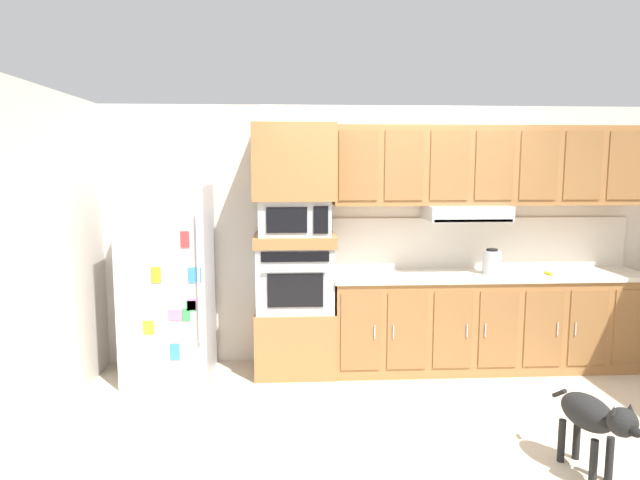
{
  "coord_description": "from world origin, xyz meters",
  "views": [
    {
      "loc": [
        -0.98,
        -4.43,
        1.93
      ],
      "look_at": [
        -0.71,
        0.24,
        1.31
      ],
      "focal_mm": 31.83,
      "sensor_mm": 36.0,
      "label": 1
    }
  ],
  "objects_px": {
    "microwave": "(295,217)",
    "screwdriver": "(549,273)",
    "dog": "(594,418)",
    "refrigerator": "(168,282)",
    "built_in_oven": "(295,277)",
    "electric_kettle": "(492,262)"
  },
  "relations": [
    {
      "from": "microwave",
      "to": "screwdriver",
      "type": "bearing_deg",
      "value": -2.88
    },
    {
      "from": "screwdriver",
      "to": "dog",
      "type": "relative_size",
      "value": 0.2
    },
    {
      "from": "microwave",
      "to": "dog",
      "type": "distance_m",
      "value": 2.88
    },
    {
      "from": "refrigerator",
      "to": "screwdriver",
      "type": "xyz_separation_m",
      "value": [
        3.52,
        -0.05,
        0.05
      ]
    },
    {
      "from": "built_in_oven",
      "to": "microwave",
      "type": "xyz_separation_m",
      "value": [
        0.0,
        -0.0,
        0.56
      ]
    },
    {
      "from": "dog",
      "to": "built_in_oven",
      "type": "bearing_deg",
      "value": -149.82
    },
    {
      "from": "refrigerator",
      "to": "dog",
      "type": "relative_size",
      "value": 2.44
    },
    {
      "from": "electric_kettle",
      "to": "dog",
      "type": "xyz_separation_m",
      "value": [
        -0.02,
        -1.9,
        -0.65
      ]
    },
    {
      "from": "built_in_oven",
      "to": "electric_kettle",
      "type": "relative_size",
      "value": 2.92
    },
    {
      "from": "screwdriver",
      "to": "electric_kettle",
      "type": "relative_size",
      "value": 0.6
    },
    {
      "from": "electric_kettle",
      "to": "refrigerator",
      "type": "bearing_deg",
      "value": -179.61
    },
    {
      "from": "refrigerator",
      "to": "built_in_oven",
      "type": "bearing_deg",
      "value": 3.38
    },
    {
      "from": "built_in_oven",
      "to": "microwave",
      "type": "height_order",
      "value": "microwave"
    },
    {
      "from": "electric_kettle",
      "to": "dog",
      "type": "distance_m",
      "value": 2.01
    },
    {
      "from": "electric_kettle",
      "to": "dog",
      "type": "height_order",
      "value": "electric_kettle"
    },
    {
      "from": "microwave",
      "to": "screwdriver",
      "type": "height_order",
      "value": "microwave"
    },
    {
      "from": "microwave",
      "to": "dog",
      "type": "xyz_separation_m",
      "value": [
        1.82,
        -1.95,
        -1.08
      ]
    },
    {
      "from": "built_in_oven",
      "to": "electric_kettle",
      "type": "bearing_deg",
      "value": -1.47
    },
    {
      "from": "built_in_oven",
      "to": "microwave",
      "type": "bearing_deg",
      "value": -0.77
    },
    {
      "from": "refrigerator",
      "to": "dog",
      "type": "distance_m",
      "value": 3.55
    },
    {
      "from": "built_in_oven",
      "to": "screwdriver",
      "type": "bearing_deg",
      "value": -2.88
    },
    {
      "from": "built_in_oven",
      "to": "microwave",
      "type": "distance_m",
      "value": 0.56
    }
  ]
}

